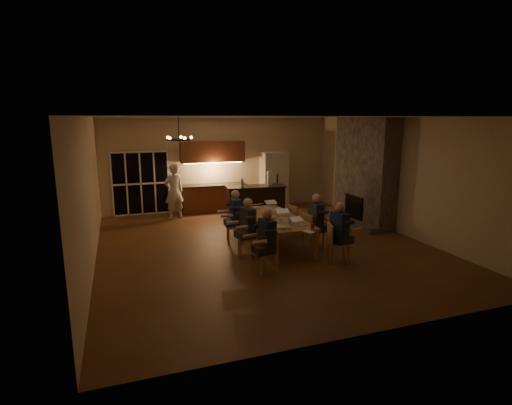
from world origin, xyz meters
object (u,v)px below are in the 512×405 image
(laptop_b, at_px, (299,221))
(can_cola, at_px, (250,204))
(refrigerator, at_px, (274,180))
(plate_far, at_px, (279,209))
(chair_left_far, at_px, (235,226))
(redcup_near, at_px, (313,226))
(person_left_mid, at_px, (248,227))
(redcup_mid, at_px, (253,212))
(person_left_near, at_px, (267,241))
(dining_table, at_px, (275,231))
(mug_mid, at_px, (271,210))
(person_right_near, at_px, (339,232))
(chandelier, at_px, (179,140))
(person_left_far, at_px, (236,216))
(can_silver, at_px, (289,221))
(plate_near, at_px, (299,220))
(bar_island, at_px, (256,203))
(laptop_e, at_px, (254,204))
(laptop_f, at_px, (272,203))
(bar_blender, at_px, (270,178))
(chair_left_mid, at_px, (247,238))
(chair_left_near, at_px, (263,252))
(chair_right_far, at_px, (298,221))
(laptop_d, at_px, (284,212))
(mug_back, at_px, (253,209))
(plate_left, at_px, (276,226))
(chair_right_near, at_px, (338,243))
(laptop_c, at_px, (268,213))
(can_right, at_px, (288,211))
(chair_right_mid, at_px, (313,230))
(person_right_mid, at_px, (316,221))

(laptop_b, distance_m, can_cola, 2.35)
(refrigerator, height_order, plate_far, refrigerator)
(chair_left_far, xyz_separation_m, redcup_near, (1.26, -1.91, 0.37))
(refrigerator, distance_m, person_left_mid, 5.37)
(redcup_mid, relative_size, plate_far, 0.52)
(person_left_near, xyz_separation_m, can_cola, (0.65, 3.03, 0.12))
(dining_table, xyz_separation_m, mug_mid, (0.11, 0.60, 0.43))
(person_right_near, distance_m, chandelier, 3.99)
(person_left_far, relative_size, mug_mid, 13.80)
(can_silver, height_order, plate_near, can_silver)
(redcup_near, bearing_deg, bar_island, 89.24)
(laptop_e, bearing_deg, plate_far, 134.56)
(laptop_f, height_order, bar_blender, bar_blender)
(chair_left_mid, bearing_deg, chair_left_near, 10.53)
(chair_right_far, xyz_separation_m, redcup_near, (-0.53, -1.85, 0.37))
(chair_left_far, distance_m, can_cola, 1.11)
(dining_table, bearing_deg, laptop_d, -12.27)
(dining_table, xyz_separation_m, redcup_near, (0.38, -1.30, 0.44))
(chandelier, xyz_separation_m, laptop_e, (2.27, 1.96, -1.89))
(chair_right_far, bearing_deg, laptop_b, 145.81)
(mug_back, distance_m, bar_blender, 2.27)
(chair_left_near, bearing_deg, plate_left, 120.79)
(person_left_far, distance_m, laptop_e, 0.88)
(chair_right_far, distance_m, can_silver, 1.51)
(redcup_mid, bearing_deg, mug_back, 73.63)
(chair_right_near, distance_m, plate_far, 2.42)
(can_silver, bearing_deg, redcup_near, -65.42)
(redcup_mid, distance_m, bar_blender, 2.61)
(chair_left_far, relative_size, laptop_f, 2.78)
(plate_near, bearing_deg, plate_far, 89.01)
(laptop_d, bearing_deg, bar_island, 94.66)
(dining_table, relative_size, person_left_mid, 1.97)
(mug_mid, bearing_deg, laptop_c, -117.33)
(laptop_d, distance_m, can_right, 0.36)
(chair_left_far, bearing_deg, person_right_near, 49.86)
(person_left_near, bearing_deg, chair_left_near, -157.53)
(chair_right_mid, distance_m, person_left_near, 2.08)
(chair_right_mid, distance_m, person_right_mid, 0.26)
(person_left_far, xyz_separation_m, chandelier, (-1.58, -1.44, 2.06))
(plate_left, bearing_deg, laptop_d, 57.03)
(chair_left_far, xyz_separation_m, laptop_f, (1.22, 0.47, 0.42))
(person_left_far, bearing_deg, can_right, 75.41)
(chair_right_near, bearing_deg, plate_left, 76.04)
(mug_mid, bearing_deg, person_left_near, -112.91)
(dining_table, bearing_deg, chair_left_far, 145.44)
(chair_left_far, height_order, mug_back, chair_left_far)
(laptop_c, distance_m, plate_far, 1.00)
(bar_blender, bearing_deg, chair_left_near, -105.99)
(chair_right_mid, bearing_deg, chair_left_far, 48.97)
(chair_right_far, xyz_separation_m, plate_far, (-0.48, 0.23, 0.31))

